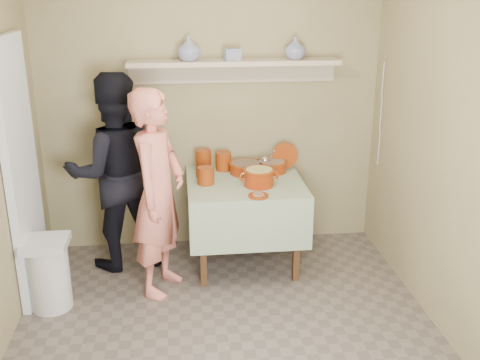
{
  "coord_description": "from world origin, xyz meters",
  "views": [
    {
      "loc": [
        -0.29,
        -3.16,
        2.33
      ],
      "look_at": [
        0.15,
        0.75,
        0.95
      ],
      "focal_mm": 42.0,
      "sensor_mm": 36.0,
      "label": 1
    }
  ],
  "objects": [
    {
      "name": "vase_right",
      "position": [
        0.72,
        1.61,
        1.81
      ],
      "size": [
        0.23,
        0.23,
        0.19
      ],
      "primitive_type": "imported",
      "rotation": [
        0.0,
        0.0,
        0.34
      ],
      "color": "navy",
      "rests_on": "wall_shelf"
    },
    {
      "name": "person_cook",
      "position": [
        -0.46,
        0.9,
        0.81
      ],
      "size": [
        0.58,
        0.69,
        1.62
      ],
      "primitive_type": "imported",
      "rotation": [
        0.0,
        0.0,
        1.19
      ],
      "color": "#DE7260",
      "rests_on": "ground"
    },
    {
      "name": "person_helper",
      "position": [
        -0.83,
        1.37,
        0.84
      ],
      "size": [
        0.94,
        0.81,
        1.67
      ],
      "primitive_type": "imported",
      "rotation": [
        0.0,
        0.0,
        -2.89
      ],
      "color": "black",
      "rests_on": "ground"
    },
    {
      "name": "bowl_stack",
      "position": [
        -0.08,
        1.22,
        0.83
      ],
      "size": [
        0.14,
        0.14,
        0.14
      ],
      "primitive_type": "cylinder",
      "color": "#722302",
      "rests_on": "serving_table"
    },
    {
      "name": "trash_bin",
      "position": [
        -1.29,
        0.7,
        0.28
      ],
      "size": [
        0.32,
        0.32,
        0.56
      ],
      "color": "silver",
      "rests_on": "ground"
    },
    {
      "name": "vase_left",
      "position": [
        -0.18,
        1.6,
        1.82
      ],
      "size": [
        0.27,
        0.27,
        0.2
      ],
      "primitive_type": "imported",
      "rotation": [
        0.0,
        0.0,
        0.85
      ],
      "color": "navy",
      "rests_on": "wall_shelf"
    },
    {
      "name": "serving_table",
      "position": [
        0.25,
        1.28,
        0.64
      ],
      "size": [
        0.97,
        0.97,
        0.76
      ],
      "color": "#4C2D16",
      "rests_on": "ground"
    },
    {
      "name": "wall_shelf",
      "position": [
        0.2,
        1.65,
        1.67
      ],
      "size": [
        1.8,
        0.25,
        0.21
      ],
      "color": "tan",
      "rests_on": "room_shell"
    },
    {
      "name": "electrical_cord",
      "position": [
        1.47,
        1.48,
        1.25
      ],
      "size": [
        0.01,
        0.05,
        0.9
      ],
      "color": "silver",
      "rests_on": "wall_shelf"
    },
    {
      "name": "cazuela_meat_b",
      "position": [
        0.51,
        1.48,
        0.82
      ],
      "size": [
        0.28,
        0.28,
        0.1
      ],
      "color": "#711902",
      "rests_on": "serving_table"
    },
    {
      "name": "empty_bowl",
      "position": [
        -0.08,
        1.4,
        0.78
      ],
      "size": [
        0.15,
        0.15,
        0.05
      ],
      "primitive_type": "cylinder",
      "color": "#722302",
      "rests_on": "serving_table"
    },
    {
      "name": "cazuela_meat_a",
      "position": [
        0.28,
        1.46,
        0.82
      ],
      "size": [
        0.3,
        0.3,
        0.1
      ],
      "color": "#711902",
      "rests_on": "serving_table"
    },
    {
      "name": "front_plate",
      "position": [
        0.31,
        0.87,
        0.77
      ],
      "size": [
        0.16,
        0.16,
        0.03
      ],
      "color": "#722302",
      "rests_on": "serving_table"
    },
    {
      "name": "plate_stack_b",
      "position": [
        0.09,
        1.57,
        0.84
      ],
      "size": [
        0.14,
        0.14,
        0.17
      ],
      "primitive_type": "cylinder",
      "color": "#722302",
      "rests_on": "serving_table"
    },
    {
      "name": "cazuela_rice",
      "position": [
        0.35,
        1.13,
        0.85
      ],
      "size": [
        0.33,
        0.25,
        0.14
      ],
      "color": "#711902",
      "rests_on": "serving_table"
    },
    {
      "name": "ground",
      "position": [
        0.0,
        0.0,
        0.0
      ],
      "size": [
        3.5,
        3.5,
        0.0
      ],
      "primitive_type": "plane",
      "color": "#62564D",
      "rests_on": "ground"
    },
    {
      "name": "room_shell",
      "position": [
        0.0,
        0.0,
        1.61
      ],
      "size": [
        3.04,
        3.54,
        2.62
      ],
      "color": "#93865A",
      "rests_on": "ground"
    },
    {
      "name": "ceramic_box",
      "position": [
        0.18,
        1.61,
        1.77
      ],
      "size": [
        0.15,
        0.12,
        0.1
      ],
      "primitive_type": "cube",
      "rotation": [
        0.0,
        0.0,
        0.21
      ],
      "color": "navy",
      "rests_on": "wall_shelf"
    },
    {
      "name": "plate_stack_a",
      "position": [
        -0.08,
        1.59,
        0.85
      ],
      "size": [
        0.14,
        0.14,
        0.19
      ],
      "primitive_type": "cylinder",
      "color": "#722302",
      "rests_on": "serving_table"
    },
    {
      "name": "ladle",
      "position": [
        0.46,
        1.48,
        0.87
      ],
      "size": [
        0.08,
        0.26,
        0.19
      ],
      "color": "silver",
      "rests_on": "cazuela_meat_b"
    },
    {
      "name": "propped_lid",
      "position": [
        0.64,
        1.55,
        0.88
      ],
      "size": [
        0.23,
        0.08,
        0.23
      ],
      "primitive_type": "cylinder",
      "rotation": [
        1.31,
        0.0,
        0.04
      ],
      "color": "#722302",
      "rests_on": "serving_table"
    },
    {
      "name": "tile_panel",
      "position": [
        -1.46,
        0.95,
        1.0
      ],
      "size": [
        0.06,
        0.7,
        2.0
      ],
      "primitive_type": "cube",
      "color": "silver",
      "rests_on": "ground"
    }
  ]
}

